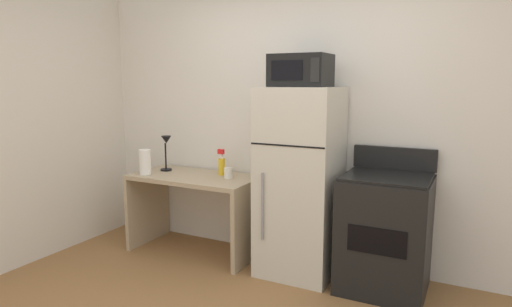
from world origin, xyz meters
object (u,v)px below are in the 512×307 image
(desk, at_px, (195,198))
(oven_range, at_px, (385,232))
(coffee_mug, at_px, (228,173))
(microwave, at_px, (301,71))
(spray_bottle, at_px, (222,165))
(paper_towel_roll, at_px, (145,162))
(desk_lamp, at_px, (166,147))
(refrigerator, at_px, (300,182))

(desk, relative_size, oven_range, 1.10)
(coffee_mug, distance_m, microwave, 1.16)
(coffee_mug, distance_m, spray_bottle, 0.16)
(spray_bottle, bearing_deg, paper_towel_roll, -155.58)
(desk, relative_size, spray_bottle, 4.88)
(desk, relative_size, microwave, 2.64)
(microwave, bearing_deg, oven_range, 1.59)
(desk, height_order, desk_lamp, desk_lamp)
(desk_lamp, distance_m, coffee_mug, 0.73)
(microwave, bearing_deg, desk, 179.78)
(spray_bottle, distance_m, microwave, 1.21)
(desk_lamp, distance_m, spray_bottle, 0.61)
(desk_lamp, bearing_deg, refrigerator, -1.00)
(desk, xyz_separation_m, paper_towel_roll, (-0.45, -0.17, 0.34))
(coffee_mug, relative_size, paper_towel_roll, 0.40)
(oven_range, bearing_deg, desk_lamp, 179.30)
(desk, relative_size, paper_towel_roll, 5.06)
(coffee_mug, height_order, oven_range, oven_range)
(desk_lamp, bearing_deg, microwave, -1.85)
(spray_bottle, relative_size, microwave, 0.54)
(coffee_mug, height_order, paper_towel_roll, paper_towel_roll)
(coffee_mug, height_order, microwave, microwave)
(paper_towel_roll, xyz_separation_m, refrigerator, (1.50, 0.19, -0.08))
(refrigerator, relative_size, oven_range, 1.44)
(spray_bottle, distance_m, refrigerator, 0.85)
(desk_lamp, relative_size, coffee_mug, 3.72)
(microwave, xyz_separation_m, oven_range, (0.71, 0.02, -1.25))
(coffee_mug, height_order, refrigerator, refrigerator)
(spray_bottle, xyz_separation_m, oven_range, (1.55, -0.11, -0.38))
(spray_bottle, bearing_deg, refrigerator, -7.58)
(desk_lamp, height_order, refrigerator, refrigerator)
(microwave, distance_m, oven_range, 1.44)
(coffee_mug, height_order, spray_bottle, spray_bottle)
(oven_range, bearing_deg, spray_bottle, 175.84)
(microwave, height_order, oven_range, microwave)
(paper_towel_roll, bearing_deg, refrigerator, 7.26)
(desk, distance_m, refrigerator, 1.09)
(desk_lamp, bearing_deg, desk, -6.57)
(oven_range, bearing_deg, desk, -179.49)
(desk, xyz_separation_m, coffee_mug, (0.34, 0.04, 0.27))
(coffee_mug, relative_size, oven_range, 0.09)
(desk_lamp, height_order, oven_range, desk_lamp)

